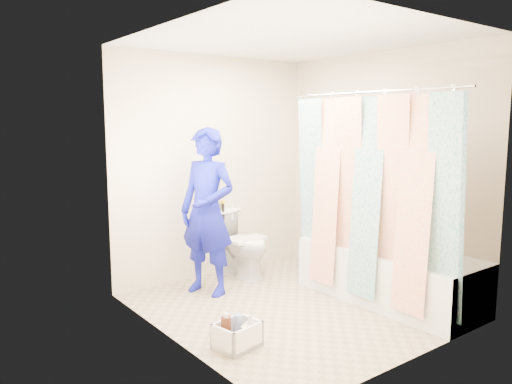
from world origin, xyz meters
TOP-DOWN VIEW (x-y plane):
  - floor at (0.00, 0.00)m, footprint 2.60×2.60m
  - ceiling at (0.00, 0.00)m, footprint 2.40×2.60m
  - wall_back at (0.00, 1.30)m, footprint 2.40×0.02m
  - wall_front at (0.00, -1.30)m, footprint 2.40×0.02m
  - wall_left at (-1.20, 0.00)m, footprint 0.02×2.60m
  - wall_right at (1.20, 0.00)m, footprint 0.02×2.60m
  - bathtub at (0.85, -0.43)m, footprint 0.70×1.75m
  - curtain_rod at (0.52, -0.43)m, footprint 0.02×1.90m
  - shower_curtain at (0.52, -0.43)m, footprint 0.06×1.75m
  - toilet at (0.18, 1.07)m, footprint 0.50×0.76m
  - tank_lid at (0.20, 0.95)m, footprint 0.47×0.26m
  - tank_internals at (0.12, 1.26)m, footprint 0.18×0.06m
  - plumber at (-0.40, 0.80)m, footprint 0.60×0.71m
  - cleaning_caddy at (-0.86, -0.38)m, footprint 0.36×0.31m

SIDE VIEW (x-z plane):
  - floor at x=0.00m, z-range 0.00..0.00m
  - cleaning_caddy at x=-0.86m, z-range -0.03..0.21m
  - bathtub at x=0.85m, z-range 0.02..0.52m
  - toilet at x=0.18m, z-range 0.00..0.73m
  - tank_lid at x=0.20m, z-range 0.41..0.44m
  - tank_internals at x=0.12m, z-range 0.60..0.84m
  - plumber at x=-0.40m, z-range 0.00..1.65m
  - shower_curtain at x=0.52m, z-range 0.12..1.92m
  - wall_back at x=0.00m, z-range 0.00..2.40m
  - wall_front at x=0.00m, z-range 0.00..2.40m
  - wall_left at x=-1.20m, z-range 0.00..2.40m
  - wall_right at x=1.20m, z-range 0.00..2.40m
  - curtain_rod at x=0.52m, z-range 1.94..1.96m
  - ceiling at x=0.00m, z-range 2.39..2.41m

